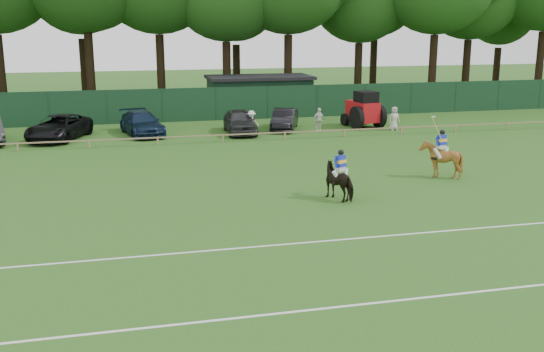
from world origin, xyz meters
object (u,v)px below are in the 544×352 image
object	(u,v)px
horse_chestnut	(441,159)
spectator_right	(394,118)
estate_black	(285,119)
spectator_left	(251,123)
utility_shed	(259,94)
tractor	(364,110)
sedan_navy	(142,123)
hatch_grey	(240,121)
spectator_mid	(319,120)
suv_black	(59,127)
horse_dark	(340,181)

from	to	relation	value
horse_chestnut	spectator_right	world-z (taller)	horse_chestnut
estate_black	spectator_left	bearing A→B (deg)	-129.40
utility_shed	tractor	xyz separation A→B (m)	(5.63, -8.66, -0.32)
horse_chestnut	tractor	bearing A→B (deg)	-110.67
sedan_navy	utility_shed	bearing A→B (deg)	27.88
hatch_grey	tractor	bearing A→B (deg)	5.94
sedan_navy	tractor	xyz separation A→B (m)	(15.39, -0.54, 0.46)
spectator_mid	utility_shed	xyz separation A→B (m)	(-2.02, 9.56, 0.73)
suv_black	hatch_grey	distance (m)	11.59
estate_black	utility_shed	distance (m)	8.36
utility_shed	tractor	world-z (taller)	utility_shed
spectator_left	tractor	size ratio (longest dim) A/B	0.48
estate_black	tractor	size ratio (longest dim) A/B	1.31
utility_shed	tractor	distance (m)	10.34
sedan_navy	estate_black	world-z (taller)	sedan_navy
sedan_navy	hatch_grey	xyz separation A→B (m)	(6.39, -1.00, 0.05)
horse_dark	spectator_left	world-z (taller)	spectator_left
hatch_grey	spectator_right	distance (m)	10.66
spectator_mid	hatch_grey	bearing A→B (deg)	156.99
horse_chestnut	estate_black	distance (m)	15.70
sedan_navy	spectator_mid	size ratio (longest dim) A/B	3.24
horse_dark	utility_shed	distance (m)	26.16
hatch_grey	tractor	xyz separation A→B (m)	(9.00, 0.46, 0.41)
spectator_left	tractor	xyz separation A→B (m)	(8.35, 1.15, 0.41)
suv_black	spectator_right	xyz separation A→B (m)	(22.18, -1.68, 0.03)
spectator_right	utility_shed	xyz separation A→B (m)	(-7.23, 10.31, 0.73)
spectator_mid	tractor	xyz separation A→B (m)	(3.62, 0.90, 0.41)
tractor	spectator_mid	bearing A→B (deg)	-175.03
estate_black	spectator_mid	bearing A→B (deg)	-9.79
hatch_grey	tractor	distance (m)	9.02
estate_black	tractor	world-z (taller)	tractor
sedan_navy	hatch_grey	size ratio (longest dim) A/B	1.10
spectator_mid	horse_chestnut	bearing A→B (deg)	-101.67
horse_dark	suv_black	size ratio (longest dim) A/B	0.33
suv_black	spectator_mid	size ratio (longest dim) A/B	3.47
spectator_right	spectator_mid	bearing A→B (deg)	168.24
spectator_right	utility_shed	distance (m)	12.62
spectator_mid	sedan_navy	bearing A→B (deg)	154.72
sedan_navy	estate_black	xyz separation A→B (m)	(9.69, -0.20, -0.04)
suv_black	estate_black	size ratio (longest dim) A/B	1.28
horse_chestnut	spectator_left	size ratio (longest dim) A/B	1.11
suv_black	sedan_navy	bearing A→B (deg)	26.38
estate_black	suv_black	bearing A→B (deg)	-157.56
estate_black	spectator_left	distance (m)	3.05
suv_black	hatch_grey	world-z (taller)	hatch_grey
horse_dark	utility_shed	xyz separation A→B (m)	(2.31, 26.05, 0.77)
horse_chestnut	sedan_navy	distance (m)	20.46
hatch_grey	estate_black	bearing A→B (deg)	16.71
estate_black	spectator_left	world-z (taller)	spectator_left
tractor	utility_shed	bearing A→B (deg)	114.02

